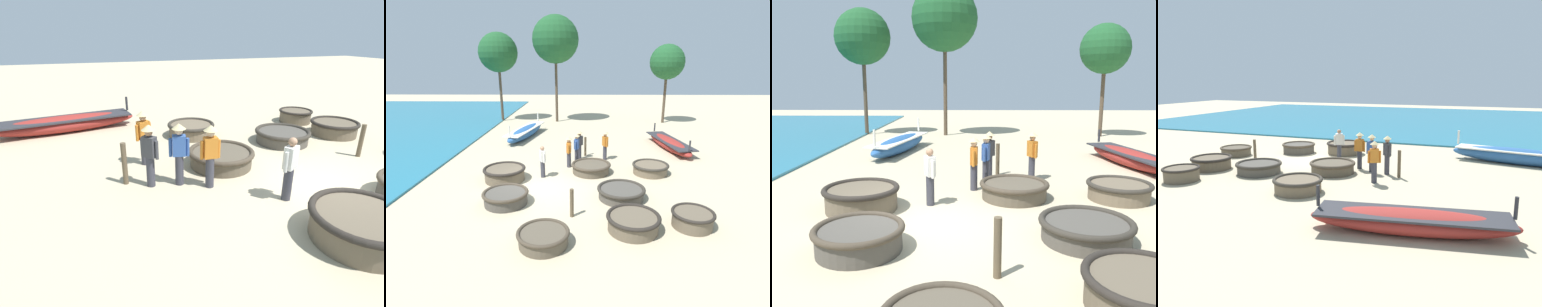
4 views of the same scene
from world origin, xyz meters
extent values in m
plane|color=#BCAD8C|center=(0.00, 0.00, 0.00)|extent=(80.00, 80.00, 0.00)
cylinder|color=#4C473F|center=(-1.02, -1.48, 0.23)|extent=(1.68, 1.68, 0.46)
torus|color=#42382B|center=(-1.02, -1.48, 0.46)|extent=(1.81, 1.81, 0.13)
cylinder|color=brown|center=(-1.67, 0.99, 0.28)|extent=(1.84, 1.84, 0.57)
torus|color=#28231E|center=(-1.67, 0.99, 0.57)|extent=(1.98, 1.98, 0.15)
cylinder|color=brown|center=(2.44, 2.04, 0.22)|extent=(1.84, 1.84, 0.43)
torus|color=#42382B|center=(2.44, 2.04, 0.43)|extent=(1.99, 1.99, 0.15)
cylinder|color=brown|center=(0.81, -4.25, 0.21)|extent=(1.52, 1.52, 0.42)
torus|color=#42382B|center=(0.81, -4.25, 0.42)|extent=(1.64, 1.64, 0.12)
cylinder|color=brown|center=(5.43, 1.97, 0.23)|extent=(1.69, 1.69, 0.45)
torus|color=#332D26|center=(5.43, 1.97, 0.45)|extent=(1.82, 1.82, 0.13)
cylinder|color=brown|center=(3.69, -3.38, 0.25)|extent=(1.68, 1.68, 0.50)
torus|color=#28231E|center=(3.69, -3.38, 0.50)|extent=(1.81, 1.81, 0.13)
cylinder|color=#4C473F|center=(3.60, -0.93, 0.21)|extent=(1.83, 1.83, 0.41)
torus|color=#332D26|center=(3.60, -0.93, 0.41)|extent=(1.98, 1.98, 0.15)
cylinder|color=brown|center=(5.75, -3.11, 0.26)|extent=(1.34, 1.34, 0.51)
torus|color=#28231E|center=(5.75, -3.11, 0.51)|extent=(1.45, 1.45, 0.11)
ellipsoid|color=#285693|center=(-2.22, 9.53, 0.39)|extent=(2.25, 6.08, 0.77)
cube|color=silver|center=(-2.22, 9.53, 0.63)|extent=(2.20, 5.62, 0.06)
cylinder|color=silver|center=(-1.67, 12.22, 1.07)|extent=(0.10, 0.10, 0.70)
cylinder|color=silver|center=(-2.77, 6.83, 1.07)|extent=(0.10, 0.10, 0.70)
ellipsoid|color=maroon|center=(7.64, 6.56, 0.32)|extent=(2.05, 5.65, 0.65)
cube|color=#2D2D33|center=(7.64, 6.56, 0.53)|extent=(2.02, 5.22, 0.06)
cylinder|color=#2D2D33|center=(7.24, 9.07, 0.89)|extent=(0.10, 0.10, 0.58)
cylinder|color=#2D2D33|center=(8.05, 4.04, 0.89)|extent=(0.10, 0.10, 0.58)
cylinder|color=#383842|center=(1.29, 2.88, 0.41)|extent=(0.22, 0.22, 0.82)
cube|color=orange|center=(1.29, 2.88, 1.09)|extent=(0.25, 0.36, 0.54)
sphere|color=#DBB28E|center=(1.29, 2.88, 1.47)|extent=(0.20, 0.20, 0.20)
cylinder|color=orange|center=(1.31, 3.10, 1.04)|extent=(0.09, 0.09, 0.48)
cylinder|color=orange|center=(1.28, 2.66, 1.04)|extent=(0.09, 0.09, 0.48)
cone|color=#D1BC84|center=(1.29, 2.88, 1.60)|extent=(0.36, 0.36, 0.14)
cylinder|color=#383842|center=(0.09, 1.39, 0.41)|extent=(0.22, 0.22, 0.82)
cube|color=silver|center=(0.09, 1.39, 1.09)|extent=(0.35, 0.40, 0.54)
sphere|color=#A37556|center=(0.09, 1.39, 1.47)|extent=(0.20, 0.20, 0.20)
cylinder|color=silver|center=(0.19, 1.19, 1.04)|extent=(0.09, 0.09, 0.48)
cylinder|color=silver|center=(-0.01, 1.58, 1.04)|extent=(0.09, 0.09, 0.48)
cylinder|color=#383842|center=(1.84, 4.31, 0.41)|extent=(0.22, 0.22, 0.82)
cube|color=#3D3D42|center=(1.84, 4.31, 1.09)|extent=(0.40, 0.39, 0.54)
sphere|color=#A37556|center=(1.84, 4.31, 1.47)|extent=(0.20, 0.20, 0.20)
cylinder|color=#3D3D42|center=(2.00, 4.46, 1.04)|extent=(0.09, 0.09, 0.48)
cylinder|color=#3D3D42|center=(1.68, 4.16, 1.04)|extent=(0.09, 0.09, 0.48)
cone|color=#D1BC84|center=(1.84, 4.31, 1.60)|extent=(0.36, 0.36, 0.14)
cylinder|color=#383842|center=(3.30, 4.19, 0.41)|extent=(0.22, 0.22, 0.82)
cube|color=orange|center=(3.30, 4.19, 1.09)|extent=(0.34, 0.40, 0.54)
sphere|color=tan|center=(3.30, 4.19, 1.47)|extent=(0.20, 0.20, 0.20)
cylinder|color=orange|center=(3.38, 3.98, 1.04)|extent=(0.09, 0.09, 0.48)
cylinder|color=orange|center=(3.21, 4.39, 1.04)|extent=(0.09, 0.09, 0.48)
cone|color=#D1BC84|center=(3.30, 4.19, 1.60)|extent=(0.36, 0.36, 0.14)
cylinder|color=#383842|center=(1.69, 3.58, 0.41)|extent=(0.22, 0.22, 0.82)
cube|color=#33569E|center=(1.69, 3.58, 1.09)|extent=(0.30, 0.38, 0.54)
sphere|color=#DBB28E|center=(1.69, 3.58, 1.47)|extent=(0.20, 0.20, 0.20)
cylinder|color=#33569E|center=(1.74, 3.79, 1.04)|extent=(0.09, 0.09, 0.48)
cylinder|color=#33569E|center=(1.64, 3.36, 1.04)|extent=(0.09, 0.09, 0.48)
cone|color=#D1BC84|center=(1.69, 3.58, 1.60)|extent=(0.36, 0.36, 0.14)
cylinder|color=brown|center=(2.18, 4.92, 0.57)|extent=(0.14, 0.14, 1.15)
cylinder|color=brown|center=(1.63, -2.49, 0.54)|extent=(0.14, 0.14, 1.08)
cylinder|color=#4C3D2D|center=(-0.39, 15.78, 2.93)|extent=(0.24, 0.24, 5.85)
sphere|color=#1E5128|center=(-0.39, 15.78, 7.29)|extent=(4.10, 4.10, 4.10)
cylinder|color=#4C3D2D|center=(9.46, 15.35, 2.17)|extent=(0.24, 0.24, 4.34)
sphere|color=#1E5128|center=(9.46, 15.35, 5.40)|extent=(3.04, 3.04, 3.04)
cylinder|color=#4C3D2D|center=(-5.63, 16.14, 2.50)|extent=(0.24, 0.24, 5.00)
sphere|color=#1E5128|center=(-5.63, 16.14, 6.23)|extent=(3.50, 3.50, 3.50)
camera|label=1|loc=(-5.13, 5.60, 3.72)|focal=28.00mm
camera|label=2|loc=(1.98, -12.23, 5.38)|focal=28.00mm
camera|label=3|loc=(1.14, -8.39, 3.24)|focal=35.00mm
camera|label=4|loc=(16.91, 8.34, 4.04)|focal=35.00mm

